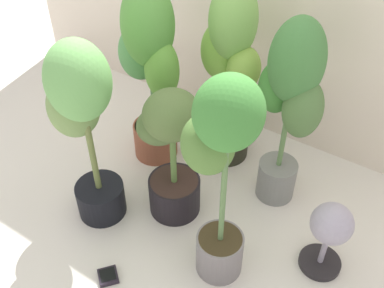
# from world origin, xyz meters

# --- Properties ---
(ground_plane) EXTENTS (8.00, 8.00, 0.00)m
(ground_plane) POSITION_xyz_m (0.00, 0.00, 0.00)
(ground_plane) COLOR silver
(ground_plane) RESTS_ON ground
(potted_plant_center) EXTENTS (0.37, 0.31, 0.68)m
(potted_plant_center) POSITION_xyz_m (-0.03, 0.08, 0.36)
(potted_plant_center) COLOR black
(potted_plant_center) RESTS_ON ground
(potted_plant_back_right) EXTENTS (0.37, 0.29, 0.95)m
(potted_plant_back_right) POSITION_xyz_m (0.35, 0.42, 0.58)
(potted_plant_back_right) COLOR gray
(potted_plant_back_right) RESTS_ON ground
(potted_plant_back_center) EXTENTS (0.33, 0.29, 0.97)m
(potted_plant_back_center) POSITION_xyz_m (-0.01, 0.55, 0.55)
(potted_plant_back_center) COLOR black
(potted_plant_back_center) RESTS_ON ground
(potted_plant_front_right) EXTENTS (0.37, 0.31, 0.97)m
(potted_plant_front_right) POSITION_xyz_m (0.31, -0.09, 0.59)
(potted_plant_front_right) COLOR slate
(potted_plant_front_right) RESTS_ON ground
(potted_plant_back_left) EXTENTS (0.41, 0.32, 0.97)m
(potted_plant_back_left) POSITION_xyz_m (-0.33, 0.35, 0.57)
(potted_plant_back_left) COLOR #995239
(potted_plant_back_left) RESTS_ON ground
(potted_plant_front_left) EXTENTS (0.41, 0.34, 0.92)m
(potted_plant_front_left) POSITION_xyz_m (-0.32, -0.12, 0.56)
(potted_plant_front_left) COLOR black
(potted_plant_front_left) RESTS_ON ground
(hygrometer_box) EXTENTS (0.11, 0.11, 0.03)m
(hygrometer_box) POSITION_xyz_m (-0.03, -0.40, 0.01)
(hygrometer_box) COLOR black
(hygrometer_box) RESTS_ON ground
(floor_fan) EXTENTS (0.19, 0.19, 0.36)m
(floor_fan) POSITION_xyz_m (0.70, 0.15, 0.24)
(floor_fan) COLOR black
(floor_fan) RESTS_ON ground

